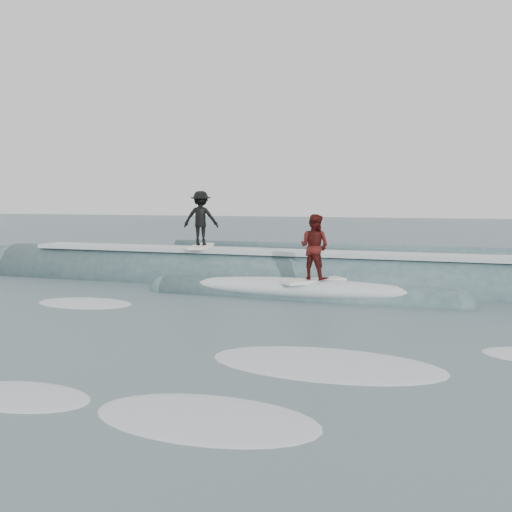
% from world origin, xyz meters
% --- Properties ---
extents(ground, '(160.00, 160.00, 0.00)m').
position_xyz_m(ground, '(0.00, 0.00, 0.00)').
color(ground, '#3E565B').
rests_on(ground, ground).
extents(breaking_wave, '(23.22, 3.94, 2.31)m').
position_xyz_m(breaking_wave, '(0.22, 6.63, 0.04)').
color(breaking_wave, '#37535C').
rests_on(breaking_wave, ground).
extents(surfer_black, '(1.37, 2.07, 2.02)m').
position_xyz_m(surfer_black, '(-2.42, 6.89, 2.23)').
color(surfer_black, white).
rests_on(surfer_black, ground).
extents(surfer_red, '(1.76, 1.84, 2.03)m').
position_xyz_m(surfer_red, '(2.23, 4.69, 1.48)').
color(surfer_red, white).
rests_on(surfer_red, ground).
extents(whitewater, '(18.08, 8.92, 0.10)m').
position_xyz_m(whitewater, '(1.15, -1.47, 0.00)').
color(whitewater, white).
rests_on(whitewater, ground).
extents(far_swells, '(40.21, 8.65, 0.80)m').
position_xyz_m(far_swells, '(-0.29, 17.65, 0.00)').
color(far_swells, '#37535C').
rests_on(far_swells, ground).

